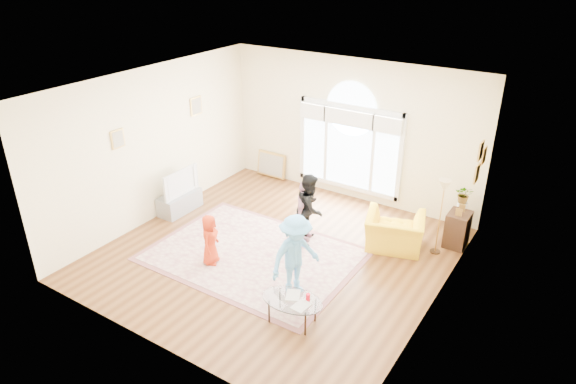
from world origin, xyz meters
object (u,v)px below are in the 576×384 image
Objects in this scene: area_rug at (254,255)px; television at (178,182)px; coffee_table at (292,301)px; tv_console at (180,202)px; armchair at (394,232)px.

area_rug is 2.59m from television.
coffee_table is (4.06, -1.79, -0.31)m from television.
tv_console is 0.93× the size of armchair.
area_rug is 2.51m from tv_console.
area_rug is 2.06m from coffee_table.
television is at bearing -3.45° from armchair.
area_rug is at bearing -13.65° from tv_console.
armchair is (0.48, 2.89, -0.05)m from coffee_table.
area_rug is 3.60× the size of tv_console.
television is 4.68m from armchair.
coffee_table is at bearing -23.77° from tv_console.
television reaches higher than area_rug.
coffee_table is (1.63, -1.20, 0.39)m from area_rug.
tv_console reaches higher than area_rug.
area_rug is 2.73m from armchair.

